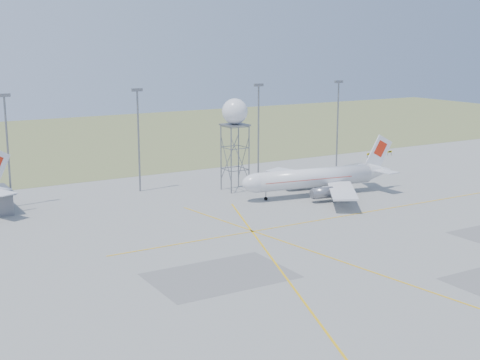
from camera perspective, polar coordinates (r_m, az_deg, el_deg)
ground at (r=87.28m, az=14.99°, el=-8.48°), size 400.00×400.00×0.00m
grass_strip at (r=207.39m, az=-13.77°, el=3.31°), size 400.00×120.00×0.03m
mast_a at (r=126.10m, az=-19.25°, el=3.16°), size 2.20×0.50×20.50m
mast_b at (r=133.25m, az=-8.67°, el=4.12°), size 2.20×0.50×20.50m
mast_c at (r=145.99m, az=1.59°, el=4.93°), size 2.20×0.50×20.50m
mast_d at (r=158.78m, az=8.34°, el=5.37°), size 2.20×0.50×20.50m
taxi_sign_near at (r=174.89m, az=10.98°, el=2.17°), size 1.60×0.17×1.20m
taxi_sign_far at (r=179.58m, az=12.65°, el=2.35°), size 1.60×0.17×1.20m
airliner_main at (r=130.44m, az=6.52°, el=0.16°), size 32.81×31.63×11.18m
radar_tower at (r=132.69m, az=-0.44°, el=3.49°), size 5.11×5.11×18.49m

